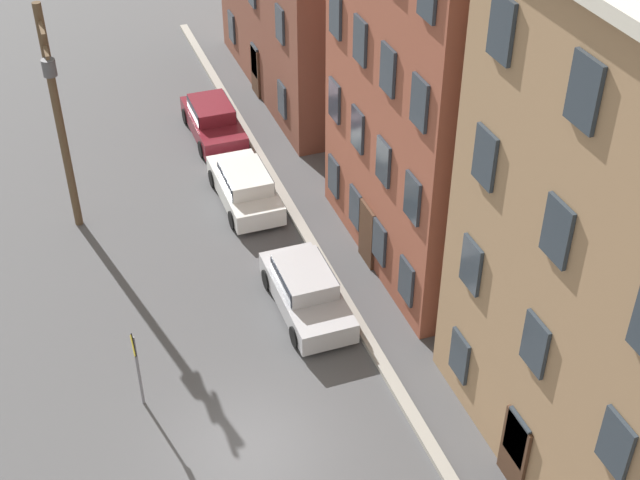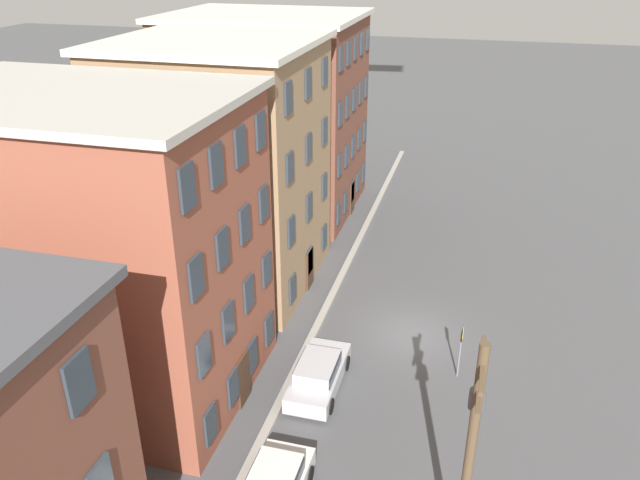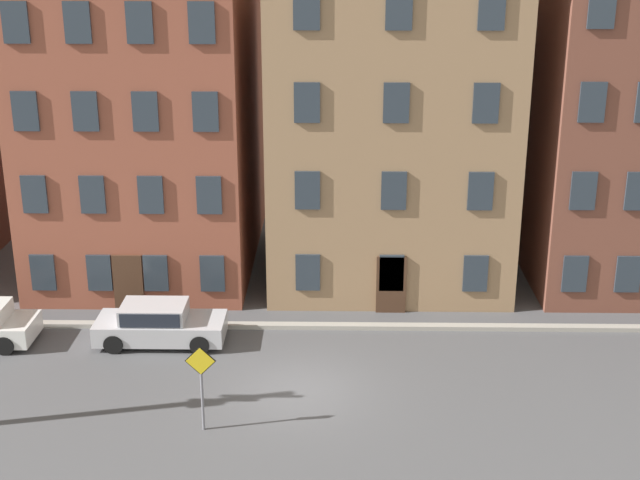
{
  "view_description": "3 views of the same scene",
  "coord_description": "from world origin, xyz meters",
  "px_view_note": "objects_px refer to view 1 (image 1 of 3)",
  "views": [
    {
      "loc": [
        15.38,
        -3.57,
        18.47
      ],
      "look_at": [
        -1.84,
        2.61,
        4.97
      ],
      "focal_mm": 50.0,
      "sensor_mm": 36.0,
      "label": 1
    },
    {
      "loc": [
        -25.19,
        -2.28,
        17.1
      ],
      "look_at": [
        -1.37,
        4.14,
        5.16
      ],
      "focal_mm": 35.0,
      "sensor_mm": 36.0,
      "label": 2
    },
    {
      "loc": [
        1.07,
        -24.49,
        13.54
      ],
      "look_at": [
        0.57,
        5.27,
        3.07
      ],
      "focal_mm": 50.0,
      "sensor_mm": 36.0,
      "label": 3
    }
  ],
  "objects_px": {
    "car_maroon": "(213,119)",
    "utility_pole": "(57,109)",
    "caution_sign": "(136,358)",
    "car_white": "(245,185)",
    "car_silver": "(306,289)"
  },
  "relations": [
    {
      "from": "car_silver",
      "to": "utility_pole",
      "type": "height_order",
      "value": "utility_pole"
    },
    {
      "from": "utility_pole",
      "to": "caution_sign",
      "type": "bearing_deg",
      "value": 3.23
    },
    {
      "from": "car_maroon",
      "to": "caution_sign",
      "type": "relative_size",
      "value": 1.68
    },
    {
      "from": "car_white",
      "to": "car_silver",
      "type": "relative_size",
      "value": 1.0
    },
    {
      "from": "caution_sign",
      "to": "utility_pole",
      "type": "height_order",
      "value": "utility_pole"
    },
    {
      "from": "caution_sign",
      "to": "car_silver",
      "type": "bearing_deg",
      "value": 112.38
    },
    {
      "from": "car_white",
      "to": "utility_pole",
      "type": "bearing_deg",
      "value": -96.52
    },
    {
      "from": "utility_pole",
      "to": "car_maroon",
      "type": "bearing_deg",
      "value": 127.02
    },
    {
      "from": "car_maroon",
      "to": "utility_pole",
      "type": "xyz_separation_m",
      "value": [
        4.62,
        -6.13,
        3.89
      ]
    },
    {
      "from": "car_white",
      "to": "utility_pole",
      "type": "xyz_separation_m",
      "value": [
        -0.69,
        -6.0,
        3.89
      ]
    },
    {
      "from": "car_maroon",
      "to": "car_silver",
      "type": "xyz_separation_m",
      "value": [
        11.68,
        0.03,
        0.0
      ]
    },
    {
      "from": "car_silver",
      "to": "utility_pole",
      "type": "bearing_deg",
      "value": -138.9
    },
    {
      "from": "utility_pole",
      "to": "car_white",
      "type": "bearing_deg",
      "value": 83.48
    },
    {
      "from": "utility_pole",
      "to": "car_silver",
      "type": "bearing_deg",
      "value": 41.1
    },
    {
      "from": "car_white",
      "to": "car_silver",
      "type": "distance_m",
      "value": 6.38
    }
  ]
}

